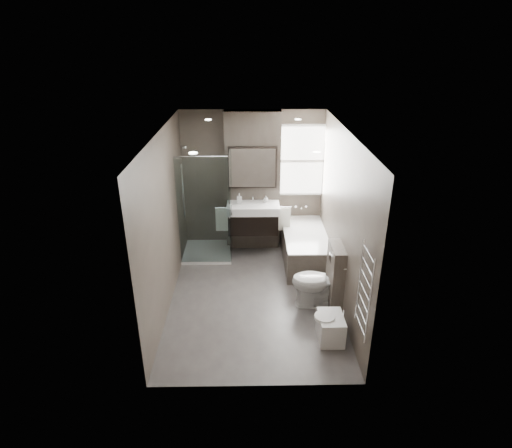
{
  "coord_description": "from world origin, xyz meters",
  "views": [
    {
      "loc": [
        -0.07,
        -5.74,
        3.84
      ],
      "look_at": [
        0.03,
        0.15,
        1.18
      ],
      "focal_mm": 30.0,
      "sensor_mm": 36.0,
      "label": 1
    }
  ],
  "objects_px": {
    "bathtub": "(305,246)",
    "toilet": "(319,282)",
    "vanity": "(253,218)",
    "bidet": "(330,327)"
  },
  "relations": [
    {
      "from": "toilet",
      "to": "bathtub",
      "type": "bearing_deg",
      "value": -172.55
    },
    {
      "from": "toilet",
      "to": "bidet",
      "type": "relative_size",
      "value": 1.72
    },
    {
      "from": "bathtub",
      "to": "toilet",
      "type": "relative_size",
      "value": 1.94
    },
    {
      "from": "bathtub",
      "to": "vanity",
      "type": "bearing_deg",
      "value": 160.63
    },
    {
      "from": "bathtub",
      "to": "toilet",
      "type": "bearing_deg",
      "value": -88.11
    },
    {
      "from": "bathtub",
      "to": "toilet",
      "type": "distance_m",
      "value": 1.37
    },
    {
      "from": "bathtub",
      "to": "toilet",
      "type": "height_order",
      "value": "toilet"
    },
    {
      "from": "toilet",
      "to": "bidet",
      "type": "bearing_deg",
      "value": 8.77
    },
    {
      "from": "toilet",
      "to": "bidet",
      "type": "height_order",
      "value": "toilet"
    },
    {
      "from": "bidet",
      "to": "bathtub",
      "type": "bearing_deg",
      "value": 92.37
    }
  ]
}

